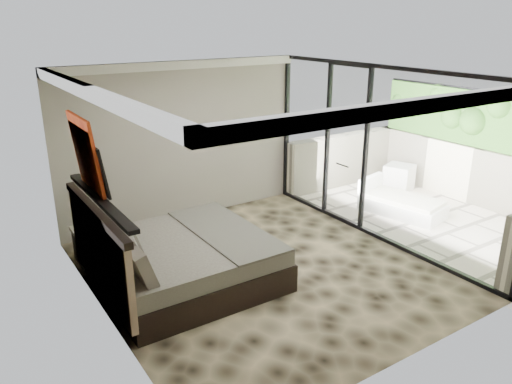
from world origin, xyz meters
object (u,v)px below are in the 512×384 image
ottoman (399,177)px  nightstand (93,245)px  bed (178,259)px  lounger (400,204)px  table_lamp (91,204)px

ottoman → nightstand: bearing=177.6°
bed → ottoman: 5.73m
lounger → bed: bearing=168.8°
bed → table_lamp: 1.64m
bed → table_lamp: bearing=118.0°
ottoman → lounger: lounger is taller
nightstand → lounger: lounger is taller
table_lamp → ottoman: size_ratio=1.11×
bed → nightstand: 1.57m
ottoman → bed: bearing=-169.0°
table_lamp → lounger: table_lamp is taller
table_lamp → ottoman: bearing=-2.5°
bed → lounger: bearing=1.7°
nightstand → ottoman: size_ratio=0.95×
bed → table_lamp: (-0.73, 1.37, 0.53)m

